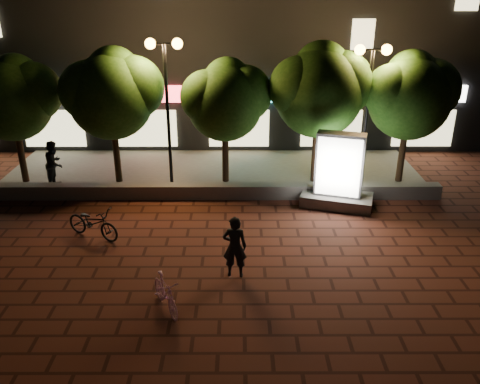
{
  "coord_description": "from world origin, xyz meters",
  "views": [
    {
      "loc": [
        0.99,
        -11.95,
        7.06
      ],
      "look_at": [
        1.03,
        1.5,
        1.29
      ],
      "focal_mm": 37.27,
      "sensor_mm": 36.0,
      "label": 1
    }
  ],
  "objects_px": {
    "street_lamp_left": "(166,76)",
    "tree_far_right": "(411,93)",
    "tree_mid": "(226,98)",
    "rider": "(235,247)",
    "street_lamp_right": "(370,79)",
    "ad_kiosk": "(338,177)",
    "scooter_parked": "(93,223)",
    "tree_far_left": "(13,95)",
    "tree_left": "(112,91)",
    "pedestrian": "(54,164)",
    "scooter_pink": "(165,293)",
    "tree_right": "(321,88)"
  },
  "relations": [
    {
      "from": "tree_right",
      "to": "scooter_parked",
      "type": "height_order",
      "value": "tree_right"
    },
    {
      "from": "tree_far_right",
      "to": "scooter_parked",
      "type": "bearing_deg",
      "value": -157.25
    },
    {
      "from": "rider",
      "to": "pedestrian",
      "type": "bearing_deg",
      "value": -38.1
    },
    {
      "from": "tree_left",
      "to": "pedestrian",
      "type": "bearing_deg",
      "value": -167.85
    },
    {
      "from": "scooter_parked",
      "to": "scooter_pink",
      "type": "bearing_deg",
      "value": -116.61
    },
    {
      "from": "street_lamp_right",
      "to": "scooter_parked",
      "type": "height_order",
      "value": "street_lamp_right"
    },
    {
      "from": "pedestrian",
      "to": "street_lamp_left",
      "type": "bearing_deg",
      "value": -84.73
    },
    {
      "from": "tree_far_left",
      "to": "tree_right",
      "type": "relative_size",
      "value": 0.91
    },
    {
      "from": "tree_left",
      "to": "scooter_pink",
      "type": "xyz_separation_m",
      "value": [
        2.75,
        -7.86,
        -3.01
      ]
    },
    {
      "from": "street_lamp_right",
      "to": "tree_mid",
      "type": "bearing_deg",
      "value": 176.96
    },
    {
      "from": "tree_right",
      "to": "street_lamp_left",
      "type": "relative_size",
      "value": 0.98
    },
    {
      "from": "tree_far_right",
      "to": "pedestrian",
      "type": "height_order",
      "value": "tree_far_right"
    },
    {
      "from": "tree_far_left",
      "to": "ad_kiosk",
      "type": "height_order",
      "value": "tree_far_left"
    },
    {
      "from": "street_lamp_left",
      "to": "tree_far_left",
      "type": "bearing_deg",
      "value": 177.24
    },
    {
      "from": "rider",
      "to": "scooter_parked",
      "type": "xyz_separation_m",
      "value": [
        -4.18,
        2.09,
        -0.36
      ]
    },
    {
      "from": "pedestrian",
      "to": "tree_mid",
      "type": "bearing_deg",
      "value": -83.29
    },
    {
      "from": "tree_left",
      "to": "tree_right",
      "type": "height_order",
      "value": "tree_right"
    },
    {
      "from": "tree_far_left",
      "to": "pedestrian",
      "type": "xyz_separation_m",
      "value": [
        1.28,
        -0.48,
        -2.37
      ]
    },
    {
      "from": "street_lamp_left",
      "to": "scooter_pink",
      "type": "bearing_deg",
      "value": -83.94
    },
    {
      "from": "street_lamp_right",
      "to": "ad_kiosk",
      "type": "distance_m",
      "value": 3.62
    },
    {
      "from": "tree_left",
      "to": "rider",
      "type": "distance_m",
      "value": 8.17
    },
    {
      "from": "street_lamp_left",
      "to": "tree_far_right",
      "type": "bearing_deg",
      "value": 1.76
    },
    {
      "from": "ad_kiosk",
      "to": "rider",
      "type": "bearing_deg",
      "value": -128.22
    },
    {
      "from": "tree_left",
      "to": "ad_kiosk",
      "type": "distance_m",
      "value": 8.38
    },
    {
      "from": "tree_right",
      "to": "tree_far_right",
      "type": "relative_size",
      "value": 1.06
    },
    {
      "from": "tree_far_left",
      "to": "pedestrian",
      "type": "relative_size",
      "value": 2.74
    },
    {
      "from": "tree_left",
      "to": "scooter_pink",
      "type": "bearing_deg",
      "value": -70.72
    },
    {
      "from": "scooter_pink",
      "to": "scooter_parked",
      "type": "xyz_separation_m",
      "value": [
        -2.6,
        3.52,
        0.04
      ]
    },
    {
      "from": "tree_right",
      "to": "street_lamp_right",
      "type": "xyz_separation_m",
      "value": [
        1.64,
        -0.26,
        0.33
      ]
    },
    {
      "from": "tree_left",
      "to": "tree_mid",
      "type": "distance_m",
      "value": 4.0
    },
    {
      "from": "pedestrian",
      "to": "tree_far_left",
      "type": "bearing_deg",
      "value": 71.73
    },
    {
      "from": "tree_far_left",
      "to": "tree_left",
      "type": "bearing_deg",
      "value": 0.0
    },
    {
      "from": "street_lamp_left",
      "to": "ad_kiosk",
      "type": "bearing_deg",
      "value": -17.56
    },
    {
      "from": "scooter_pink",
      "to": "scooter_parked",
      "type": "distance_m",
      "value": 4.38
    },
    {
      "from": "tree_mid",
      "to": "tree_right",
      "type": "height_order",
      "value": "tree_right"
    },
    {
      "from": "tree_mid",
      "to": "rider",
      "type": "height_order",
      "value": "tree_mid"
    },
    {
      "from": "ad_kiosk",
      "to": "scooter_parked",
      "type": "height_order",
      "value": "ad_kiosk"
    },
    {
      "from": "tree_right",
      "to": "street_lamp_right",
      "type": "bearing_deg",
      "value": -9.1
    },
    {
      "from": "tree_mid",
      "to": "tree_right",
      "type": "xyz_separation_m",
      "value": [
        3.31,
        0.0,
        0.35
      ]
    },
    {
      "from": "tree_mid",
      "to": "tree_right",
      "type": "relative_size",
      "value": 0.89
    },
    {
      "from": "tree_left",
      "to": "tree_mid",
      "type": "height_order",
      "value": "tree_left"
    },
    {
      "from": "tree_far_right",
      "to": "scooter_pink",
      "type": "xyz_separation_m",
      "value": [
        -7.75,
        -7.86,
        -2.93
      ]
    },
    {
      "from": "ad_kiosk",
      "to": "scooter_parked",
      "type": "bearing_deg",
      "value": -163.54
    },
    {
      "from": "rider",
      "to": "tree_left",
      "type": "bearing_deg",
      "value": -51.92
    },
    {
      "from": "rider",
      "to": "pedestrian",
      "type": "height_order",
      "value": "pedestrian"
    },
    {
      "from": "tree_far_left",
      "to": "street_lamp_right",
      "type": "height_order",
      "value": "street_lamp_right"
    },
    {
      "from": "street_lamp_left",
      "to": "pedestrian",
      "type": "distance_m",
      "value": 5.2
    },
    {
      "from": "tree_left",
      "to": "rider",
      "type": "bearing_deg",
      "value": -56.02
    },
    {
      "from": "tree_far_right",
      "to": "ad_kiosk",
      "type": "relative_size",
      "value": 1.85
    },
    {
      "from": "rider",
      "to": "pedestrian",
      "type": "distance_m",
      "value": 8.85
    }
  ]
}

